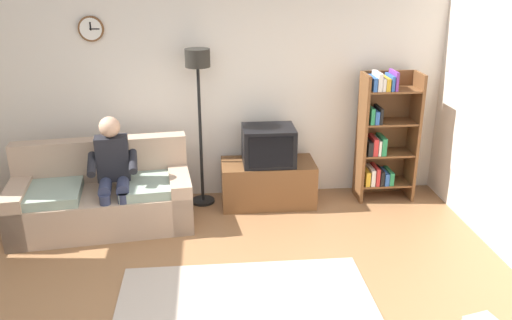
{
  "coord_description": "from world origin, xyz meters",
  "views": [
    {
      "loc": [
        -0.02,
        -3.49,
        2.72
      ],
      "look_at": [
        0.38,
        0.82,
        1.1
      ],
      "focal_mm": 36.79,
      "sensor_mm": 36.0,
      "label": 1
    }
  ],
  "objects_px": {
    "person_on_couch": "(113,169)",
    "bookshelf": "(383,136)",
    "couch": "(103,198)",
    "tv": "(269,145)",
    "floor_lamp": "(198,85)",
    "tv_stand": "(268,183)"
  },
  "relations": [
    {
      "from": "bookshelf",
      "to": "person_on_couch",
      "type": "xyz_separation_m",
      "value": [
        -3.1,
        -0.56,
        -0.09
      ]
    },
    {
      "from": "tv_stand",
      "to": "tv",
      "type": "bearing_deg",
      "value": -90.0
    },
    {
      "from": "tv",
      "to": "bookshelf",
      "type": "height_order",
      "value": "bookshelf"
    },
    {
      "from": "floor_lamp",
      "to": "person_on_couch",
      "type": "height_order",
      "value": "floor_lamp"
    },
    {
      "from": "bookshelf",
      "to": "floor_lamp",
      "type": "relative_size",
      "value": 0.86
    },
    {
      "from": "tv_stand",
      "to": "bookshelf",
      "type": "xyz_separation_m",
      "value": [
        1.39,
        0.07,
        0.53
      ]
    },
    {
      "from": "tv",
      "to": "floor_lamp",
      "type": "relative_size",
      "value": 0.32
    },
    {
      "from": "tv_stand",
      "to": "bookshelf",
      "type": "bearing_deg",
      "value": 2.84
    },
    {
      "from": "couch",
      "to": "person_on_couch",
      "type": "distance_m",
      "value": 0.43
    },
    {
      "from": "person_on_couch",
      "to": "tv_stand",
      "type": "bearing_deg",
      "value": 15.94
    },
    {
      "from": "tv",
      "to": "floor_lamp",
      "type": "height_order",
      "value": "floor_lamp"
    },
    {
      "from": "tv_stand",
      "to": "tv",
      "type": "distance_m",
      "value": 0.48
    },
    {
      "from": "couch",
      "to": "tv",
      "type": "height_order",
      "value": "tv"
    },
    {
      "from": "person_on_couch",
      "to": "bookshelf",
      "type": "bearing_deg",
      "value": 10.18
    },
    {
      "from": "couch",
      "to": "tv_stand",
      "type": "relative_size",
      "value": 1.81
    },
    {
      "from": "tv_stand",
      "to": "tv",
      "type": "xyz_separation_m",
      "value": [
        0.0,
        -0.02,
        0.48
      ]
    },
    {
      "from": "couch",
      "to": "tv",
      "type": "xyz_separation_m",
      "value": [
        1.87,
        0.35,
        0.43
      ]
    },
    {
      "from": "couch",
      "to": "tv",
      "type": "distance_m",
      "value": 1.95
    },
    {
      "from": "person_on_couch",
      "to": "tv",
      "type": "bearing_deg",
      "value": 15.18
    },
    {
      "from": "tv",
      "to": "bookshelf",
      "type": "distance_m",
      "value": 1.4
    },
    {
      "from": "floor_lamp",
      "to": "person_on_couch",
      "type": "relative_size",
      "value": 1.49
    },
    {
      "from": "tv",
      "to": "tv_stand",
      "type": "bearing_deg",
      "value": 90.0
    }
  ]
}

